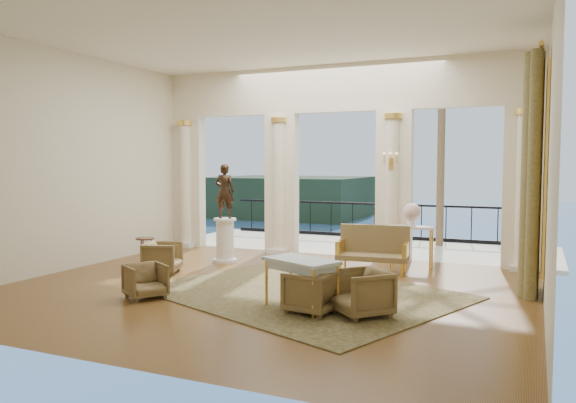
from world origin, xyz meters
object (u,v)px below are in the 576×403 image
at_px(settee, 373,249).
at_px(console_table, 412,233).
at_px(game_table, 301,264).
at_px(armchair_b, 362,291).
at_px(armchair_c, 312,290).
at_px(pedestal, 225,241).
at_px(armchair_d, 163,256).
at_px(side_table, 145,242).
at_px(armchair_a, 146,279).
at_px(statue, 225,191).

relative_size(settee, console_table, 1.55).
bearing_deg(game_table, armchair_b, 24.42).
bearing_deg(armchair_c, pedestal, -125.26).
relative_size(armchair_d, side_table, 1.08).
bearing_deg(armchair_a, armchair_c, -53.86).
relative_size(armchair_b, settee, 0.51).
relative_size(armchair_a, pedestal, 0.63).
distance_m(armchair_b, game_table, 0.99).
bearing_deg(settee, armchair_b, -83.42).
height_order(console_table, side_table, console_table).
xyz_separation_m(statue, side_table, (-1.17, -1.31, -1.04)).
xyz_separation_m(armchair_a, game_table, (2.62, 0.36, 0.38)).
relative_size(armchair_c, statue, 0.58).
bearing_deg(armchair_c, armchair_a, -76.71).
bearing_deg(armchair_c, armchair_b, 108.56).
xyz_separation_m(armchair_a, armchair_d, (-1.01, 1.83, 0.03)).
distance_m(armchair_a, game_table, 2.67).
bearing_deg(side_table, statue, 48.09).
height_order(armchair_d, game_table, game_table).
bearing_deg(console_table, armchair_a, -131.81).
xyz_separation_m(armchair_d, statue, (0.52, 1.59, 1.24)).
height_order(armchair_d, settee, settee).
height_order(armchair_b, armchair_d, armchair_b).
height_order(statue, side_table, statue).
xyz_separation_m(settee, pedestal, (-3.33, -0.25, 0.01)).
bearing_deg(armchair_b, armchair_a, -130.72).
bearing_deg(armchair_d, console_table, -78.54).
bearing_deg(armchair_d, settee, -83.36).
distance_m(armchair_d, console_table, 5.19).
height_order(statue, console_table, statue).
height_order(armchair_c, settee, settee).
bearing_deg(statue, armchair_d, 59.92).
bearing_deg(game_table, side_table, -178.41).
xyz_separation_m(armchair_a, console_table, (3.45, 4.44, 0.42)).
bearing_deg(settee, side_table, -166.80).
bearing_deg(pedestal, settee, 4.27).
relative_size(armchair_d, game_table, 0.54).
height_order(armchair_c, armchair_d, armchair_c).
relative_size(settee, side_table, 2.30).
height_order(armchair_c, console_table, console_table).
relative_size(pedestal, statue, 0.82).
bearing_deg(settee, pedestal, 178.41).
bearing_deg(armchair_a, statue, 39.39).
xyz_separation_m(statue, console_table, (3.94, 1.02, -0.86)).
distance_m(settee, game_table, 3.32).
bearing_deg(game_table, pedestal, 159.33).
bearing_deg(armchair_c, armchair_d, -104.01).
bearing_deg(armchair_d, armchair_c, -131.24).
distance_m(armchair_a, settee, 4.64).
height_order(pedestal, statue, statue).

